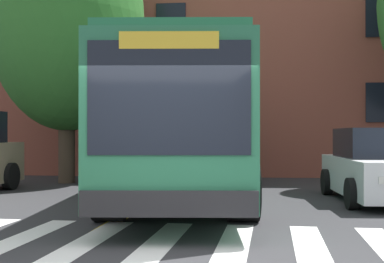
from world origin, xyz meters
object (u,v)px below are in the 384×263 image
street_tree_curbside_small (67,19)px  city_bus (183,126)px  car_white_far_lane (380,168)px  car_black_behind_bus (199,146)px

street_tree_curbside_small → city_bus: bearing=-39.4°
street_tree_curbside_small → car_white_far_lane: bearing=-23.2°
car_black_behind_bus → street_tree_curbside_small: 9.25m
car_white_far_lane → street_tree_curbside_small: (-8.87, 3.80, 4.50)m
city_bus → car_white_far_lane: (4.66, -0.34, -0.98)m
city_bus → street_tree_curbside_small: (-4.22, 3.47, 3.52)m
car_black_behind_bus → street_tree_curbside_small: street_tree_curbside_small is taller
street_tree_curbside_small → car_black_behind_bus: bearing=64.7°
car_white_far_lane → car_black_behind_bus: bearing=115.4°
car_black_behind_bus → street_tree_curbside_small: bearing=-115.3°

